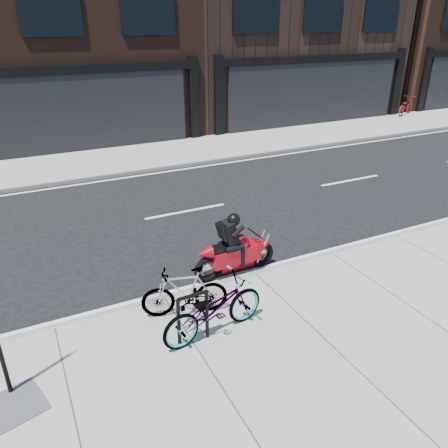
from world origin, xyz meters
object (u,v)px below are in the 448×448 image
bicycle_rear (185,292)px  bicycle_front (214,309)px  motorcycle (239,249)px  bike_rack (193,314)px  bicycle_far (405,106)px  utility_grate (14,406)px

bicycle_rear → bicycle_front: bearing=33.1°
bicycle_rear → motorcycle: size_ratio=0.81×
bike_rack → bicycle_far: size_ratio=0.50×
bike_rack → bicycle_rear: 0.79m
bike_rack → bicycle_front: bearing=7.1°
utility_grate → bicycle_rear: bearing=17.5°
bicycle_far → bicycle_front: bearing=100.3°
bike_rack → utility_grate: bike_rack is taller
bike_rack → bicycle_front: (0.39, 0.05, -0.05)m
motorcycle → bicycle_front: bearing=-131.1°
bike_rack → bicycle_far: bicycle_far is taller
motorcycle → bicycle_far: bearing=31.0°
bicycle_front → bicycle_rear: bearing=9.4°
bicycle_front → bicycle_rear: bicycle_front is taller
bicycle_front → bicycle_rear: size_ratio=1.23×
bicycle_rear → bicycle_far: bicycle_far is taller
bicycle_front → utility_grate: bicycle_front is taller
bicycle_front → utility_grate: size_ratio=2.54×
bike_rack → utility_grate: 2.79m
bicycle_rear → bicycle_far: bearing=138.7°
bicycle_rear → motorcycle: bearing=137.4°
motorcycle → utility_grate: size_ratio=2.55×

